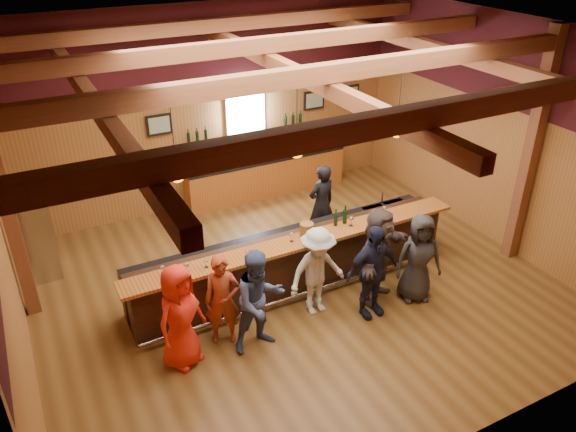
{
  "coord_description": "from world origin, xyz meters",
  "views": [
    {
      "loc": [
        -4.03,
        -7.43,
        6.14
      ],
      "look_at": [
        0.0,
        0.3,
        1.35
      ],
      "focal_mm": 35.0,
      "sensor_mm": 36.0,
      "label": 1
    }
  ],
  "objects_px": {
    "customer_redvest": "(223,300)",
    "customer_brown": "(378,255)",
    "bar_counter": "(293,259)",
    "customer_orange": "(180,317)",
    "bartender": "(321,204)",
    "bottle_a": "(336,219)",
    "back_bar_cabinet": "(267,176)",
    "customer_white": "(317,272)",
    "ice_bucket": "(307,230)",
    "stainless_fridge": "(32,234)",
    "customer_dark": "(419,258)",
    "customer_denim": "(260,301)",
    "customer_navy": "(372,272)"
  },
  "relations": [
    {
      "from": "customer_redvest",
      "to": "customer_brown",
      "type": "xyz_separation_m",
      "value": [
        2.79,
        -0.21,
        0.11
      ]
    },
    {
      "from": "bar_counter",
      "to": "customer_orange",
      "type": "distance_m",
      "value": 2.68
    },
    {
      "from": "bartender",
      "to": "bottle_a",
      "type": "bearing_deg",
      "value": 62.64
    },
    {
      "from": "customer_brown",
      "to": "bar_counter",
      "type": "bearing_deg",
      "value": 105.06
    },
    {
      "from": "customer_brown",
      "to": "bottle_a",
      "type": "height_order",
      "value": "customer_brown"
    },
    {
      "from": "back_bar_cabinet",
      "to": "bartender",
      "type": "height_order",
      "value": "bartender"
    },
    {
      "from": "customer_white",
      "to": "ice_bucket",
      "type": "distance_m",
      "value": 0.79
    },
    {
      "from": "customer_orange",
      "to": "bartender",
      "type": "height_order",
      "value": "customer_orange"
    },
    {
      "from": "customer_brown",
      "to": "bartender",
      "type": "distance_m",
      "value": 2.18
    },
    {
      "from": "stainless_fridge",
      "to": "bottle_a",
      "type": "distance_m",
      "value": 5.57
    },
    {
      "from": "customer_orange",
      "to": "ice_bucket",
      "type": "height_order",
      "value": "customer_orange"
    },
    {
      "from": "customer_brown",
      "to": "bottle_a",
      "type": "bearing_deg",
      "value": 78.41
    },
    {
      "from": "customer_dark",
      "to": "bottle_a",
      "type": "distance_m",
      "value": 1.6
    },
    {
      "from": "bartender",
      "to": "bar_counter",
      "type": "bearing_deg",
      "value": 33.84
    },
    {
      "from": "back_bar_cabinet",
      "to": "stainless_fridge",
      "type": "height_order",
      "value": "stainless_fridge"
    },
    {
      "from": "customer_white",
      "to": "ice_bucket",
      "type": "relative_size",
      "value": 6.2
    },
    {
      "from": "bartender",
      "to": "bottle_a",
      "type": "height_order",
      "value": "bartender"
    },
    {
      "from": "ice_bucket",
      "to": "bottle_a",
      "type": "distance_m",
      "value": 0.66
    },
    {
      "from": "bar_counter",
      "to": "ice_bucket",
      "type": "relative_size",
      "value": 24.02
    },
    {
      "from": "customer_redvest",
      "to": "customer_denim",
      "type": "height_order",
      "value": "customer_denim"
    },
    {
      "from": "customer_navy",
      "to": "bottle_a",
      "type": "relative_size",
      "value": 5.22
    },
    {
      "from": "stainless_fridge",
      "to": "bottle_a",
      "type": "bearing_deg",
      "value": -28.13
    },
    {
      "from": "stainless_fridge",
      "to": "customer_denim",
      "type": "relative_size",
      "value": 1.03
    },
    {
      "from": "stainless_fridge",
      "to": "customer_orange",
      "type": "xyz_separation_m",
      "value": [
        1.67,
        -3.51,
        -0.04
      ]
    },
    {
      "from": "bottle_a",
      "to": "back_bar_cabinet",
      "type": "bearing_deg",
      "value": 83.9
    },
    {
      "from": "ice_bucket",
      "to": "stainless_fridge",
      "type": "bearing_deg",
      "value": 147.32
    },
    {
      "from": "bartender",
      "to": "ice_bucket",
      "type": "distance_m",
      "value": 1.8
    },
    {
      "from": "customer_orange",
      "to": "bartender",
      "type": "bearing_deg",
      "value": 1.61
    },
    {
      "from": "stainless_fridge",
      "to": "bar_counter",
      "type": "bearing_deg",
      "value": -30.76
    },
    {
      "from": "stainless_fridge",
      "to": "ice_bucket",
      "type": "xyz_separation_m",
      "value": [
        4.25,
        -2.72,
        0.34
      ]
    },
    {
      "from": "customer_white",
      "to": "customer_brown",
      "type": "xyz_separation_m",
      "value": [
        1.11,
        -0.16,
        0.08
      ]
    },
    {
      "from": "customer_denim",
      "to": "bartender",
      "type": "height_order",
      "value": "customer_denim"
    },
    {
      "from": "customer_denim",
      "to": "ice_bucket",
      "type": "bearing_deg",
      "value": 33.16
    },
    {
      "from": "customer_orange",
      "to": "bar_counter",
      "type": "bearing_deg",
      "value": -5.23
    },
    {
      "from": "bar_counter",
      "to": "bartender",
      "type": "height_order",
      "value": "bartender"
    },
    {
      "from": "stainless_fridge",
      "to": "customer_orange",
      "type": "height_order",
      "value": "stainless_fridge"
    },
    {
      "from": "stainless_fridge",
      "to": "customer_navy",
      "type": "relative_size",
      "value": 1.05
    },
    {
      "from": "stainless_fridge",
      "to": "ice_bucket",
      "type": "height_order",
      "value": "stainless_fridge"
    },
    {
      "from": "customer_dark",
      "to": "customer_denim",
      "type": "bearing_deg",
      "value": -162.41
    },
    {
      "from": "bar_counter",
      "to": "bottle_a",
      "type": "xyz_separation_m",
      "value": [
        0.78,
        -0.17,
        0.72
      ]
    },
    {
      "from": "stainless_fridge",
      "to": "ice_bucket",
      "type": "relative_size",
      "value": 6.86
    },
    {
      "from": "bar_counter",
      "to": "customer_orange",
      "type": "height_order",
      "value": "customer_orange"
    },
    {
      "from": "stainless_fridge",
      "to": "customer_navy",
      "type": "bearing_deg",
      "value": -38.27
    },
    {
      "from": "bottle_a",
      "to": "customer_navy",
      "type": "bearing_deg",
      "value": -91.55
    },
    {
      "from": "bar_counter",
      "to": "back_bar_cabinet",
      "type": "height_order",
      "value": "bar_counter"
    },
    {
      "from": "bar_counter",
      "to": "customer_brown",
      "type": "xyz_separation_m",
      "value": [
        1.09,
        -1.08,
        0.37
      ]
    },
    {
      "from": "back_bar_cabinet",
      "to": "customer_white",
      "type": "height_order",
      "value": "customer_white"
    },
    {
      "from": "bar_counter",
      "to": "customer_white",
      "type": "height_order",
      "value": "customer_white"
    },
    {
      "from": "customer_denim",
      "to": "customer_navy",
      "type": "height_order",
      "value": "customer_denim"
    },
    {
      "from": "customer_dark",
      "to": "ice_bucket",
      "type": "height_order",
      "value": "customer_dark"
    }
  ]
}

